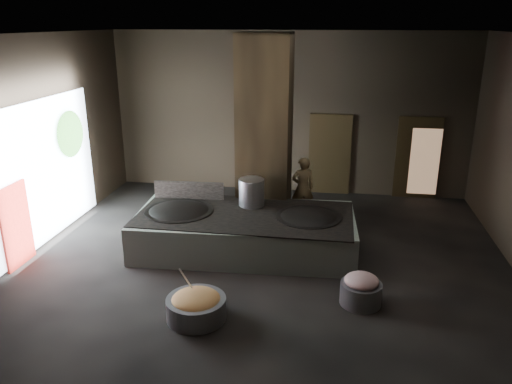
% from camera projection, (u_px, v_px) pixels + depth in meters
% --- Properties ---
extents(floor, '(10.00, 9.00, 0.10)m').
position_uv_depth(floor, '(265.00, 259.00, 10.54)').
color(floor, black).
rests_on(floor, ground).
extents(ceiling, '(10.00, 9.00, 0.10)m').
position_uv_depth(ceiling, '(267.00, 31.00, 9.05)').
color(ceiling, black).
rests_on(ceiling, back_wall).
extents(back_wall, '(10.00, 0.10, 4.50)m').
position_uv_depth(back_wall, '(289.00, 114.00, 14.04)').
color(back_wall, black).
rests_on(back_wall, ground).
extents(front_wall, '(10.00, 0.10, 4.50)m').
position_uv_depth(front_wall, '(208.00, 256.00, 5.55)').
color(front_wall, black).
rests_on(front_wall, ground).
extents(left_wall, '(0.10, 9.00, 4.50)m').
position_uv_depth(left_wall, '(30.00, 144.00, 10.56)').
color(left_wall, black).
rests_on(left_wall, ground).
extents(pillar, '(1.20, 1.20, 4.50)m').
position_uv_depth(pillar, '(265.00, 133.00, 11.62)').
color(pillar, black).
rests_on(pillar, ground).
extents(hearth_platform, '(4.75, 2.45, 0.81)m').
position_uv_depth(hearth_platform, '(245.00, 232.00, 10.78)').
color(hearth_platform, '#B2C4B0').
rests_on(hearth_platform, ground).
extents(platform_cap, '(4.55, 2.18, 0.03)m').
position_uv_depth(platform_cap, '(245.00, 214.00, 10.64)').
color(platform_cap, black).
rests_on(platform_cap, hearth_platform).
extents(wok_left, '(1.47, 1.47, 0.40)m').
position_uv_depth(wok_left, '(179.00, 214.00, 10.84)').
color(wok_left, black).
rests_on(wok_left, hearth_platform).
extents(wok_left_rim, '(1.50, 1.50, 0.05)m').
position_uv_depth(wok_left_rim, '(179.00, 211.00, 10.82)').
color(wok_left_rim, black).
rests_on(wok_left_rim, hearth_platform).
extents(wok_right, '(1.36, 1.36, 0.38)m').
position_uv_depth(wok_right, '(308.00, 220.00, 10.51)').
color(wok_right, black).
rests_on(wok_right, hearth_platform).
extents(wok_right_rim, '(1.39, 1.39, 0.05)m').
position_uv_depth(wok_right_rim, '(308.00, 217.00, 10.49)').
color(wok_right_rim, black).
rests_on(wok_right_rim, hearth_platform).
extents(stock_pot, '(0.57, 0.57, 0.61)m').
position_uv_depth(stock_pot, '(252.00, 192.00, 11.05)').
color(stock_pot, '#B5B8BE').
rests_on(stock_pot, hearth_platform).
extents(splash_guard, '(1.62, 0.14, 0.40)m').
position_uv_depth(splash_guard, '(189.00, 190.00, 11.49)').
color(splash_guard, black).
rests_on(splash_guard, hearth_platform).
extents(cook, '(0.65, 0.51, 1.55)m').
position_uv_depth(cook, '(303.00, 188.00, 12.47)').
color(cook, '#95784B').
rests_on(cook, ground).
extents(veg_basin, '(1.16, 1.16, 0.37)m').
position_uv_depth(veg_basin, '(196.00, 308.00, 8.32)').
color(veg_basin, slate).
rests_on(veg_basin, ground).
extents(veg_fill, '(0.82, 0.82, 0.25)m').
position_uv_depth(veg_fill, '(196.00, 300.00, 8.27)').
color(veg_fill, tan).
rests_on(veg_fill, veg_basin).
extents(ladle, '(0.25, 0.34, 0.71)m').
position_uv_depth(ladle, '(189.00, 284.00, 8.36)').
color(ladle, '#B5B8BE').
rests_on(ladle, veg_basin).
extents(meat_basin, '(0.93, 0.93, 0.40)m').
position_uv_depth(meat_basin, '(361.00, 293.00, 8.75)').
color(meat_basin, slate).
rests_on(meat_basin, ground).
extents(meat_fill, '(0.60, 0.60, 0.23)m').
position_uv_depth(meat_fill, '(362.00, 281.00, 8.67)').
color(meat_fill, '#B96F70').
rests_on(meat_fill, meat_basin).
extents(doorway_near, '(1.18, 0.08, 2.38)m').
position_uv_depth(doorway_near, '(330.00, 156.00, 14.14)').
color(doorway_near, black).
rests_on(doorway_near, ground).
extents(doorway_near_glow, '(0.74, 0.04, 1.76)m').
position_uv_depth(doorway_near_glow, '(334.00, 156.00, 14.29)').
color(doorway_near_glow, '#8C6647').
rests_on(doorway_near_glow, ground).
extents(doorway_far, '(1.18, 0.08, 2.38)m').
position_uv_depth(doorway_far, '(417.00, 159.00, 13.78)').
color(doorway_far, black).
rests_on(doorway_far, ground).
extents(doorway_far_glow, '(0.79, 0.04, 1.86)m').
position_uv_depth(doorway_far_glow, '(424.00, 162.00, 13.74)').
color(doorway_far_glow, '#8C6647').
rests_on(doorway_far_glow, ground).
extents(left_opening, '(0.04, 4.20, 3.10)m').
position_uv_depth(left_opening, '(44.00, 171.00, 10.94)').
color(left_opening, white).
rests_on(left_opening, ground).
extents(pavilion_sliver, '(0.05, 0.90, 1.70)m').
position_uv_depth(pavilion_sliver, '(16.00, 226.00, 9.96)').
color(pavilion_sliver, maroon).
rests_on(pavilion_sliver, ground).
extents(tree_silhouette, '(0.28, 1.10, 1.10)m').
position_uv_depth(tree_silhouette, '(70.00, 134.00, 11.76)').
color(tree_silhouette, '#194714').
rests_on(tree_silhouette, left_opening).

